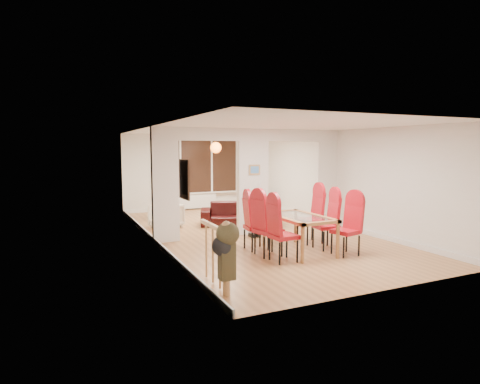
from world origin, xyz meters
TOP-DOWN VIEW (x-y plane):
  - floor at (0.00, 0.00)m, footprint 5.00×9.00m
  - room_walls at (0.00, 0.00)m, footprint 5.00×9.00m
  - divider_wall at (0.00, 0.00)m, footprint 5.00×0.18m
  - bay_window_blinds at (0.00, 4.44)m, footprint 3.00×0.08m
  - radiator at (0.00, 4.40)m, footprint 1.40×0.08m
  - pendant_light at (0.30, 3.30)m, footprint 0.36×0.36m
  - stair_newel at (-2.25, -3.20)m, footprint 0.40×1.20m
  - wall_poster at (-2.47, -2.40)m, footprint 0.04×0.52m
  - pillar_photo at (0.00, -0.10)m, footprint 0.30×0.03m
  - dining_table at (0.06, -2.02)m, footprint 0.90×1.60m
  - dining_chair_la at (-0.60, -2.51)m, footprint 0.48×0.48m
  - dining_chair_lb at (-0.65, -2.02)m, footprint 0.56×0.56m
  - dining_chair_lc at (-0.65, -1.50)m, footprint 0.51×0.51m
  - dining_chair_ra at (0.76, -2.63)m, footprint 0.55×0.55m
  - dining_chair_rb at (0.72, -2.05)m, footprint 0.52×0.52m
  - dining_chair_rc at (0.72, -1.46)m, footprint 0.50×0.50m
  - sofa at (0.18, 1.18)m, footprint 2.31×1.57m
  - armchair at (-1.81, 1.54)m, footprint 0.95×0.96m
  - person at (-1.47, 2.86)m, footprint 0.60×0.41m
  - television at (2.00, 3.29)m, footprint 0.92×0.36m
  - coffee_table at (0.12, 2.20)m, footprint 1.02×0.69m
  - bottle at (-0.11, 2.24)m, footprint 0.08×0.08m
  - bowl at (0.11, 2.09)m, footprint 0.24×0.24m
  - shoes at (-0.15, -0.41)m, footprint 0.23×0.25m

SIDE VIEW (x-z plane):
  - floor at x=0.00m, z-range -0.01..0.01m
  - shoes at x=-0.15m, z-range 0.00..0.10m
  - coffee_table at x=0.12m, z-range 0.00..0.22m
  - bowl at x=0.11m, z-range 0.22..0.27m
  - television at x=2.00m, z-range 0.00..0.53m
  - radiator at x=0.00m, z-range 0.05..0.55m
  - sofa at x=0.18m, z-range 0.00..0.63m
  - armchair at x=-1.81m, z-range 0.00..0.65m
  - bottle at x=-0.11m, z-range 0.22..0.52m
  - dining_table at x=0.06m, z-range 0.00..0.75m
  - stair_newel at x=-2.25m, z-range 0.00..1.10m
  - dining_chair_lc at x=-0.65m, z-range 0.00..1.12m
  - dining_chair_ra at x=0.76m, z-range 0.00..1.14m
  - dining_chair_rb at x=0.72m, z-range 0.00..1.14m
  - dining_chair_la at x=-0.60m, z-range 0.00..1.15m
  - dining_chair_lb at x=-0.65m, z-range 0.00..1.18m
  - dining_chair_rc at x=0.72m, z-range 0.00..1.18m
  - person at x=-1.47m, z-range 0.00..1.59m
  - room_walls at x=0.00m, z-range 0.00..2.60m
  - divider_wall at x=0.00m, z-range 0.00..2.60m
  - bay_window_blinds at x=0.00m, z-range 0.60..2.40m
  - wall_poster at x=-2.47m, z-range 1.27..1.94m
  - pillar_photo at x=0.00m, z-range 1.48..1.73m
  - pendant_light at x=0.30m, z-range 1.97..2.33m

